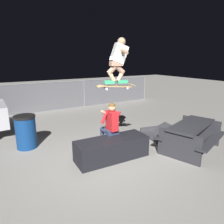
{
  "coord_description": "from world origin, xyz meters",
  "views": [
    {
      "loc": [
        -2.14,
        -4.02,
        2.45
      ],
      "look_at": [
        0.44,
        0.32,
        1.12
      ],
      "focal_mm": 32.89,
      "sensor_mm": 36.0,
      "label": 1
    }
  ],
  "objects_px": {
    "skateboard": "(116,86)",
    "kicker_ramp": "(161,134)",
    "trash_bin": "(26,132)",
    "skater_airborne": "(118,59)",
    "ledge_box_main": "(112,149)",
    "person_sitting_on_ledge": "(110,124)",
    "picnic_table_back": "(191,133)"
  },
  "relations": [
    {
      "from": "skateboard",
      "to": "kicker_ramp",
      "type": "relative_size",
      "value": 0.9
    },
    {
      "from": "kicker_ramp",
      "to": "trash_bin",
      "type": "distance_m",
      "value": 4.1
    },
    {
      "from": "skater_airborne",
      "to": "kicker_ramp",
      "type": "height_order",
      "value": "skater_airborne"
    },
    {
      "from": "kicker_ramp",
      "to": "trash_bin",
      "type": "relative_size",
      "value": 1.24
    },
    {
      "from": "ledge_box_main",
      "to": "trash_bin",
      "type": "xyz_separation_m",
      "value": [
        -1.73,
        1.78,
        0.21
      ]
    },
    {
      "from": "person_sitting_on_ledge",
      "to": "picnic_table_back",
      "type": "xyz_separation_m",
      "value": [
        1.94,
        -1.04,
        -0.27
      ]
    },
    {
      "from": "ledge_box_main",
      "to": "skateboard",
      "type": "relative_size",
      "value": 1.76
    },
    {
      "from": "skateboard",
      "to": "picnic_table_back",
      "type": "distance_m",
      "value": 2.4
    },
    {
      "from": "ledge_box_main",
      "to": "skateboard",
      "type": "xyz_separation_m",
      "value": [
        0.36,
        0.41,
        1.49
      ]
    },
    {
      "from": "person_sitting_on_ledge",
      "to": "kicker_ramp",
      "type": "bearing_deg",
      "value": 2.39
    },
    {
      "from": "ledge_box_main",
      "to": "person_sitting_on_ledge",
      "type": "distance_m",
      "value": 0.66
    },
    {
      "from": "kicker_ramp",
      "to": "picnic_table_back",
      "type": "bearing_deg",
      "value": -91.42
    },
    {
      "from": "skater_airborne",
      "to": "person_sitting_on_ledge",
      "type": "bearing_deg",
      "value": -177.96
    },
    {
      "from": "ledge_box_main",
      "to": "picnic_table_back",
      "type": "height_order",
      "value": "picnic_table_back"
    },
    {
      "from": "picnic_table_back",
      "to": "ledge_box_main",
      "type": "bearing_deg",
      "value": 162.68
    },
    {
      "from": "ledge_box_main",
      "to": "picnic_table_back",
      "type": "distance_m",
      "value": 2.22
    },
    {
      "from": "skateboard",
      "to": "picnic_table_back",
      "type": "bearing_deg",
      "value": -31.35
    },
    {
      "from": "ledge_box_main",
      "to": "person_sitting_on_ledge",
      "type": "relative_size",
      "value": 1.34
    },
    {
      "from": "person_sitting_on_ledge",
      "to": "skater_airborne",
      "type": "bearing_deg",
      "value": 2.04
    },
    {
      "from": "picnic_table_back",
      "to": "person_sitting_on_ledge",
      "type": "bearing_deg",
      "value": 151.68
    },
    {
      "from": "kicker_ramp",
      "to": "picnic_table_back",
      "type": "distance_m",
      "value": 1.21
    },
    {
      "from": "skater_airborne",
      "to": "kicker_ramp",
      "type": "xyz_separation_m",
      "value": [
        1.72,
        0.07,
        -2.37
      ]
    },
    {
      "from": "skateboard",
      "to": "skater_airborne",
      "type": "height_order",
      "value": "skater_airborne"
    },
    {
      "from": "kicker_ramp",
      "to": "person_sitting_on_ledge",
      "type": "bearing_deg",
      "value": -177.61
    },
    {
      "from": "ledge_box_main",
      "to": "skater_airborne",
      "type": "distance_m",
      "value": 2.25
    },
    {
      "from": "ledge_box_main",
      "to": "kicker_ramp",
      "type": "relative_size",
      "value": 1.57
    },
    {
      "from": "skater_airborne",
      "to": "picnic_table_back",
      "type": "height_order",
      "value": "skater_airborne"
    },
    {
      "from": "skateboard",
      "to": "skater_airborne",
      "type": "bearing_deg",
      "value": -11.17
    },
    {
      "from": "skater_airborne",
      "to": "kicker_ramp",
      "type": "relative_size",
      "value": 0.96
    },
    {
      "from": "picnic_table_back",
      "to": "trash_bin",
      "type": "bearing_deg",
      "value": 147.55
    },
    {
      "from": "ledge_box_main",
      "to": "skater_airborne",
      "type": "relative_size",
      "value": 1.63
    },
    {
      "from": "picnic_table_back",
      "to": "trash_bin",
      "type": "height_order",
      "value": "trash_bin"
    }
  ]
}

